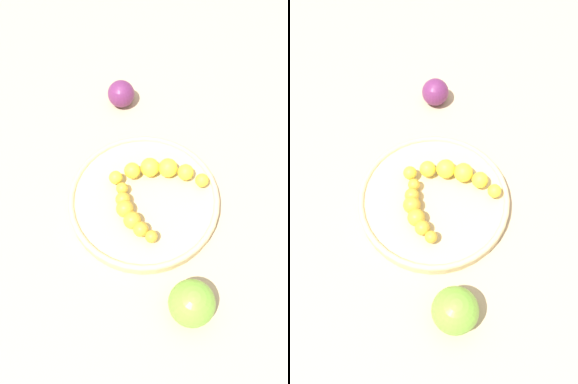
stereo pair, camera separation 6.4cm
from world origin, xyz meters
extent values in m
plane|color=tan|center=(0.00, 0.00, 0.00)|extent=(2.40, 2.40, 0.00)
cylinder|color=#D1B784|center=(0.00, 0.00, 0.01)|extent=(0.25, 0.25, 0.02)
torus|color=#D1B784|center=(0.00, 0.00, 0.02)|extent=(0.25, 0.25, 0.01)
sphere|color=yellow|center=(0.05, 0.09, 0.04)|extent=(0.02, 0.02, 0.02)
sphere|color=yellow|center=(0.02, 0.08, 0.04)|extent=(0.03, 0.03, 0.03)
sphere|color=yellow|center=(-0.01, 0.06, 0.04)|extent=(0.03, 0.03, 0.03)
sphere|color=yellow|center=(-0.03, 0.04, 0.04)|extent=(0.03, 0.03, 0.03)
sphere|color=yellow|center=(-0.04, 0.01, 0.04)|extent=(0.03, 0.03, 0.03)
sphere|color=yellow|center=(-0.05, -0.02, 0.04)|extent=(0.02, 0.02, 0.02)
sphere|color=gold|center=(-0.03, -0.02, 0.03)|extent=(0.02, 0.02, 0.02)
sphere|color=gold|center=(-0.02, -0.03, 0.03)|extent=(0.02, 0.02, 0.02)
sphere|color=gold|center=(0.00, -0.04, 0.03)|extent=(0.03, 0.03, 0.03)
sphere|color=gold|center=(0.02, -0.05, 0.03)|extent=(0.03, 0.03, 0.03)
sphere|color=gold|center=(0.04, -0.05, 0.03)|extent=(0.02, 0.02, 0.02)
sphere|color=gold|center=(0.06, -0.04, 0.03)|extent=(0.02, 0.02, 0.02)
sphere|color=#72B238|center=(0.18, -0.07, 0.03)|extent=(0.07, 0.07, 0.07)
sphere|color=#662659|center=(-0.19, 0.12, 0.03)|extent=(0.05, 0.05, 0.05)
camera|label=1|loc=(0.23, -0.21, 0.60)|focal=37.23mm
camera|label=2|loc=(0.27, -0.16, 0.60)|focal=37.23mm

